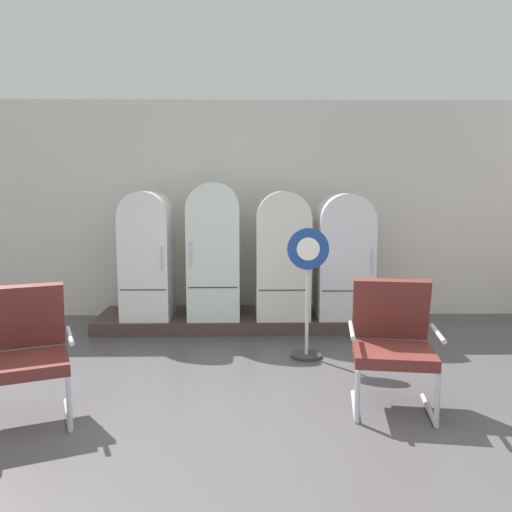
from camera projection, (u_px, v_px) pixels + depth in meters
ground at (248, 445)px, 3.60m from camera, size 12.00×10.00×0.05m
back_wall at (247, 209)px, 7.04m from camera, size 11.76×0.12×2.87m
display_plinth at (247, 320)px, 6.59m from camera, size 3.72×0.95×0.16m
refrigerator_0 at (147, 250)px, 6.36m from camera, size 0.58×0.71×1.54m
refrigerator_1 at (214, 246)px, 6.33m from camera, size 0.62×0.64×1.64m
refrigerator_2 at (282, 251)px, 6.36m from camera, size 0.64×0.67×1.54m
refrigerator_3 at (344, 252)px, 6.37m from camera, size 0.66×0.64×1.51m
armchair_left at (23, 347)px, 3.89m from camera, size 0.82×0.83×1.01m
armchair_right at (392, 338)px, 4.13m from camera, size 0.74×0.73×1.01m
sign_stand at (307, 299)px, 5.30m from camera, size 0.42×0.32×1.34m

